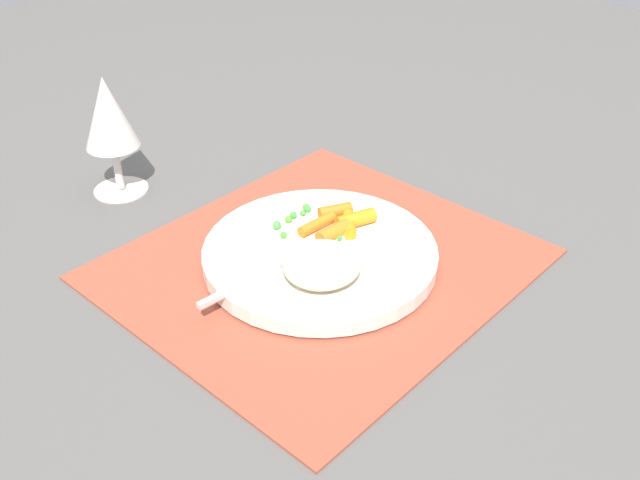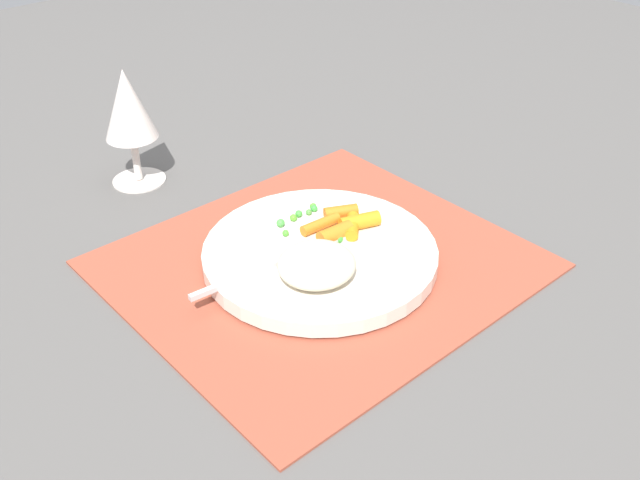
{
  "view_description": "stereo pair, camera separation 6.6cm",
  "coord_description": "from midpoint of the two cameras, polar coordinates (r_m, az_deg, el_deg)",
  "views": [
    {
      "loc": [
        -0.48,
        -0.44,
        0.47
      ],
      "look_at": [
        0.0,
        0.0,
        0.03
      ],
      "focal_mm": 40.76,
      "sensor_mm": 36.0,
      "label": 1
    },
    {
      "loc": [
        -0.43,
        -0.49,
        0.47
      ],
      "look_at": [
        0.0,
        0.0,
        0.03
      ],
      "focal_mm": 40.76,
      "sensor_mm": 36.0,
      "label": 2
    }
  ],
  "objects": [
    {
      "name": "ground_plane",
      "position": [
        0.8,
        2.37,
        -2.05
      ],
      "size": [
        2.4,
        2.4,
        0.0
      ],
      "primitive_type": "plane",
      "color": "#565451"
    },
    {
      "name": "placemat",
      "position": [
        0.8,
        2.37,
        -1.87
      ],
      "size": [
        0.42,
        0.38,
        0.01
      ],
      "primitive_type": "cube",
      "color": "#9E4733",
      "rests_on": "ground_plane"
    },
    {
      "name": "plate",
      "position": [
        0.79,
        2.39,
        -1.19
      ],
      "size": [
        0.26,
        0.26,
        0.02
      ],
      "primitive_type": "cylinder",
      "color": "silver",
      "rests_on": "placemat"
    },
    {
      "name": "rice_mound",
      "position": [
        0.74,
        2.31,
        -2.0
      ],
      "size": [
        0.08,
        0.08,
        0.03
      ],
      "primitive_type": "ellipsoid",
      "color": "beige",
      "rests_on": "plate"
    },
    {
      "name": "carrot_portion",
      "position": [
        0.82,
        4.12,
        1.24
      ],
      "size": [
        0.08,
        0.06,
        0.02
      ],
      "color": "orange",
      "rests_on": "plate"
    },
    {
      "name": "pea_scatter",
      "position": [
        0.82,
        2.12,
        1.06
      ],
      "size": [
        0.09,
        0.09,
        0.01
      ],
      "color": "green",
      "rests_on": "plate"
    },
    {
      "name": "fork",
      "position": [
        0.77,
        -0.07,
        -1.53
      ],
      "size": [
        0.19,
        0.03,
        0.01
      ],
      "color": "silver",
      "rests_on": "plate"
    },
    {
      "name": "wine_glass",
      "position": [
        0.94,
        -12.87,
        10.01
      ],
      "size": [
        0.07,
        0.07,
        0.15
      ],
      "color": "silver",
      "rests_on": "ground_plane"
    }
  ]
}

